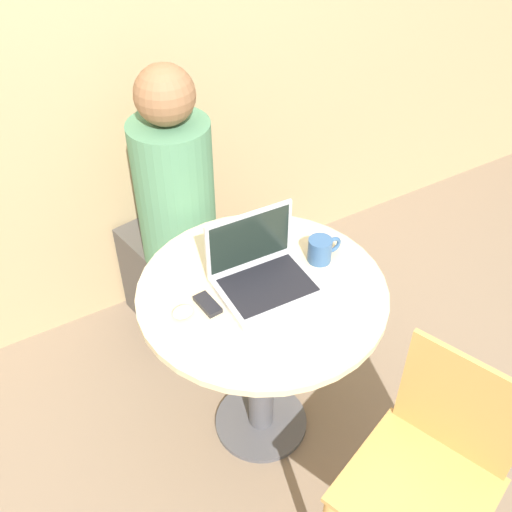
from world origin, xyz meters
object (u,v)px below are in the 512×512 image
Objects in this scene: cell_phone at (208,304)px; chair_empty at (427,475)px; laptop at (262,272)px; person_seated at (173,230)px.

cell_phone is 0.83m from chair_empty.
cell_phone is at bearing 117.83° from chair_empty.
laptop is 0.38× the size of chair_empty.
cell_phone is (-0.20, -0.00, -0.04)m from laptop.
laptop is at bearing -85.97° from person_seated.
person_seated reaches higher than chair_empty.
person_seated is (-0.05, 0.65, -0.24)m from laptop.
laptop is at bearing 1.38° from cell_phone.
chair_empty is (0.16, -0.69, -0.35)m from laptop.
person_seated reaches higher than cell_phone.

